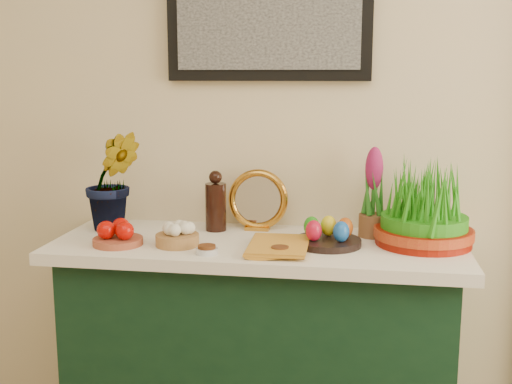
% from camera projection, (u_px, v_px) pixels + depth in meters
% --- Properties ---
extents(sideboard, '(1.30, 0.45, 0.85)m').
position_uv_depth(sideboard, '(258.00, 367.00, 2.29)').
color(sideboard, '#12321C').
rests_on(sideboard, ground).
extents(tablecloth, '(1.40, 0.55, 0.04)m').
position_uv_depth(tablecloth, '(258.00, 246.00, 2.21)').
color(tablecloth, white).
rests_on(tablecloth, sideboard).
extents(hyacinth_green, '(0.31, 0.29, 0.48)m').
position_uv_depth(hyacinth_green, '(112.00, 165.00, 2.32)').
color(hyacinth_green, '#297620').
rests_on(hyacinth_green, tablecloth).
extents(apple_bowl, '(0.21, 0.21, 0.08)m').
position_uv_depth(apple_bowl, '(118.00, 234.00, 2.15)').
color(apple_bowl, '#9F4A30').
rests_on(apple_bowl, tablecloth).
extents(garlic_basket, '(0.15, 0.15, 0.08)m').
position_uv_depth(garlic_basket, '(177.00, 236.00, 2.14)').
color(garlic_basket, '#AC7545').
rests_on(garlic_basket, tablecloth).
extents(vinegar_cruet, '(0.08, 0.08, 0.22)m').
position_uv_depth(vinegar_cruet, '(216.00, 204.00, 2.34)').
color(vinegar_cruet, black).
rests_on(vinegar_cruet, tablecloth).
extents(mirror, '(0.22, 0.07, 0.22)m').
position_uv_depth(mirror, '(258.00, 200.00, 2.35)').
color(mirror, '#C4862A').
rests_on(mirror, tablecloth).
extents(book, '(0.18, 0.26, 0.04)m').
position_uv_depth(book, '(249.00, 244.00, 2.10)').
color(book, gold).
rests_on(book, tablecloth).
extents(spice_dish_left, '(0.07, 0.07, 0.03)m').
position_uv_depth(spice_dish_left, '(207.00, 250.00, 2.04)').
color(spice_dish_left, silver).
rests_on(spice_dish_left, tablecloth).
extents(spice_dish_right, '(0.07, 0.07, 0.03)m').
position_uv_depth(spice_dish_right, '(280.00, 251.00, 2.03)').
color(spice_dish_right, silver).
rests_on(spice_dish_right, tablecloth).
extents(egg_plate, '(0.25, 0.25, 0.09)m').
position_uv_depth(egg_plate, '(328.00, 236.00, 2.14)').
color(egg_plate, black).
rests_on(egg_plate, tablecloth).
extents(hyacinth_pink, '(0.10, 0.10, 0.32)m').
position_uv_depth(hyacinth_pink, '(373.00, 197.00, 2.24)').
color(hyacinth_pink, brown).
rests_on(hyacinth_pink, tablecloth).
extents(wheatgrass_sabzeh, '(0.33, 0.33, 0.27)m').
position_uv_depth(wheatgrass_sabzeh, '(425.00, 210.00, 2.14)').
color(wheatgrass_sabzeh, maroon).
rests_on(wheatgrass_sabzeh, tablecloth).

